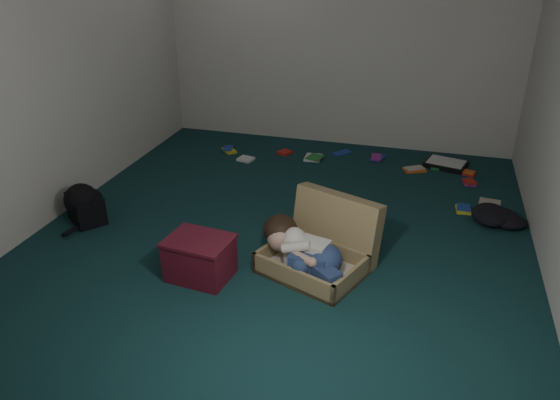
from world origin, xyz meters
The scene contains 11 objects.
floor centered at (0.00, 0.00, 0.00)m, with size 4.50×4.50×0.00m, color #123436.
wall_back centered at (0.00, 2.25, 1.30)m, with size 4.50×4.50×0.00m, color silver.
wall_front centered at (0.00, -2.25, 1.30)m, with size 4.50×4.50×0.00m, color silver.
wall_left centered at (-2.00, 0.00, 1.30)m, with size 4.50×4.50×0.00m, color silver.
suitcase centered at (0.41, -0.45, 0.16)m, with size 0.91×0.90×0.52m.
person centered at (0.30, -0.60, 0.20)m, with size 0.69×0.56×0.32m.
maroon_bin centered at (-0.40, -0.85, 0.16)m, with size 0.49×0.41×0.31m.
backpack centered at (-1.70, -0.32, 0.13)m, with size 0.44×0.35×0.26m, color black, non-canonical shape.
clothing_pile centered at (1.70, 0.67, 0.08)m, with size 0.47×0.39×0.15m, color black, non-canonical shape.
paper_tray centered at (1.29, 1.83, 0.03)m, with size 0.48×0.41×0.06m.
book_scatter centered at (0.55, 1.54, 0.01)m, with size 2.98×1.34×0.02m.
Camera 1 is at (1.08, -3.90, 2.25)m, focal length 35.00 mm.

